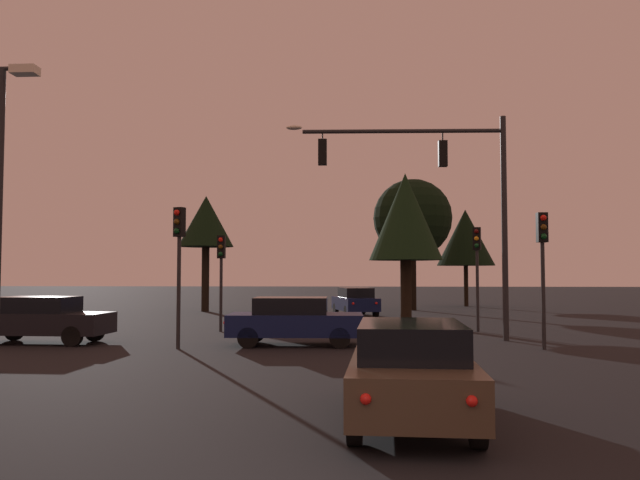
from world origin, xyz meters
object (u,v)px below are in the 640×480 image
tree_left_far (405,218)px  tree_right_cluster (206,223)px  traffic_light_median (543,252)px  traffic_signal_mast_arm (442,183)px  traffic_light_corner_right (221,263)px  traffic_light_far_side (179,248)px  car_crossing_left (41,319)px  car_crossing_right (295,320)px  car_far_lane (355,301)px  car_nearside_lane (411,369)px  traffic_light_corner_left (477,257)px  tree_behind_sign (465,238)px  tree_center_horizon (413,219)px

tree_left_far → tree_right_cluster: (-11.38, 8.66, 0.53)m
traffic_light_median → traffic_signal_mast_arm: bearing=137.0°
traffic_light_corner_right → traffic_light_far_side: traffic_light_far_side is taller
car_crossing_left → car_crossing_right: same height
traffic_light_corner_right → traffic_light_far_side: (-0.08, -5.73, 0.35)m
traffic_light_median → car_far_lane: traffic_light_median is taller
car_nearside_lane → car_crossing_right: 10.64m
tree_left_far → car_far_lane: bearing=114.9°
traffic_light_far_side → car_far_lane: traffic_light_far_side is taller
traffic_light_far_side → car_nearside_lane: 11.28m
traffic_light_far_side → car_crossing_left: (-4.88, 1.22, -2.25)m
traffic_light_corner_left → tree_left_far: size_ratio=0.59×
traffic_signal_mast_arm → car_crossing_right: traffic_signal_mast_arm is taller
car_crossing_left → tree_left_far: size_ratio=0.65×
car_nearside_lane → tree_behind_sign: bearing=79.0°
traffic_light_median → traffic_light_far_side: traffic_light_far_side is taller
traffic_light_corner_left → tree_behind_sign: tree_behind_sign is taller
car_nearside_lane → traffic_light_median: bearing=63.4°
traffic_light_median → tree_behind_sign: size_ratio=0.61×
tree_left_far → tree_right_cluster: tree_right_cluster is taller
car_crossing_right → tree_left_far: size_ratio=0.63×
car_crossing_left → tree_behind_sign: bearing=54.0°
tree_left_far → car_crossing_right: bearing=-114.8°
traffic_light_corner_right → car_nearside_lane: 16.19m
tree_behind_sign → tree_center_horizon: 6.55m
traffic_light_far_side → car_crossing_right: bearing=18.3°
car_crossing_right → tree_right_cluster: size_ratio=0.62×
traffic_light_corner_left → car_nearside_lane: bearing=-104.3°
traffic_light_corner_left → tree_center_horizon: (-1.22, 14.57, 2.81)m
traffic_light_corner_left → car_crossing_left: 16.00m
car_crossing_left → tree_right_cluster: size_ratio=0.64×
car_far_lane → tree_right_cluster: bearing=158.0°
traffic_signal_mast_arm → car_far_lane: bearing=103.7°
traffic_light_corner_right → traffic_light_median: traffic_light_median is taller
traffic_light_corner_left → tree_behind_sign: size_ratio=0.61×
tree_behind_sign → traffic_light_corner_right: bearing=-122.8°
car_crossing_left → traffic_light_far_side: bearing=-14.1°
traffic_light_corner_right → traffic_light_far_side: bearing=-90.8°
traffic_light_far_side → tree_behind_sign: 29.03m
traffic_light_corner_left → tree_behind_sign: bearing=81.6°
traffic_light_median → car_far_lane: (-5.66, 14.88, -2.13)m
tree_right_cluster → traffic_light_corner_left: bearing=-42.4°
traffic_signal_mast_arm → tree_right_cluster: bearing=126.9°
traffic_light_corner_left → car_far_lane: 10.42m
traffic_light_corner_right → car_nearside_lane: bearing=-67.5°
traffic_signal_mast_arm → tree_center_horizon: size_ratio=0.94×
car_crossing_right → tree_right_cluster: bearing=111.9°
tree_behind_sign → traffic_light_corner_left: bearing=-98.4°
traffic_light_corner_left → car_nearside_lane: traffic_light_corner_left is taller
traffic_light_median → traffic_light_far_side: size_ratio=0.96×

